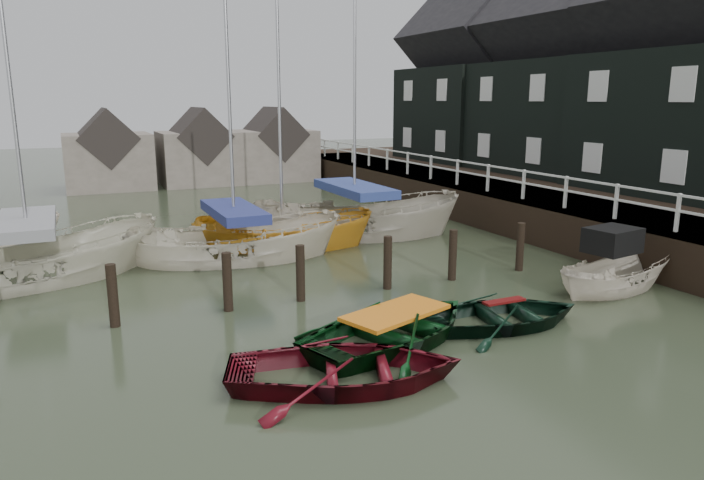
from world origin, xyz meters
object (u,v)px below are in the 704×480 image
motorboat (614,285)px  sailboat_b (236,257)px  sailboat_c (283,246)px  rowboat_red (346,384)px  rowboat_green (395,342)px  sailboat_a (33,280)px  sailboat_d (355,234)px  rowboat_dkgreen (503,325)px

motorboat → sailboat_b: size_ratio=0.37×
sailboat_c → motorboat: bearing=-121.1°
motorboat → sailboat_b: bearing=39.8°
rowboat_red → rowboat_green: (1.69, 1.31, 0.00)m
sailboat_a → sailboat_d: sailboat_d is taller
rowboat_red → motorboat: size_ratio=0.99×
rowboat_red → rowboat_dkgreen: bearing=-54.5°
rowboat_dkgreen → sailboat_d: sailboat_d is taller
rowboat_dkgreen → sailboat_a: size_ratio=0.30×
motorboat → sailboat_a: sailboat_a is taller
rowboat_dkgreen → sailboat_b: (-3.88, 8.13, 0.06)m
sailboat_a → sailboat_d: size_ratio=0.99×
sailboat_c → sailboat_d: size_ratio=0.80×
sailboat_a → sailboat_d: bearing=-95.3°
sailboat_b → sailboat_d: sailboat_d is taller
rowboat_red → sailboat_c: size_ratio=0.42×
rowboat_dkgreen → sailboat_a: (-9.49, 8.01, 0.06)m
sailboat_c → rowboat_green: bearing=-162.6°
rowboat_red → sailboat_c: 10.61m
rowboat_red → sailboat_d: size_ratio=0.34×
rowboat_red → rowboat_green: size_ratio=0.95×
rowboat_red → rowboat_green: 2.14m
sailboat_c → sailboat_b: bearing=140.1°
sailboat_d → rowboat_green: bearing=-179.2°
rowboat_red → rowboat_green: rowboat_green is taller
rowboat_dkgreen → rowboat_green: bearing=95.8°
rowboat_red → motorboat: bearing=-55.9°
rowboat_red → sailboat_d: sailboat_d is taller
sailboat_a → sailboat_b: (5.62, 0.12, 0.00)m
rowboat_red → motorboat: 8.88m
motorboat → sailboat_d: (-3.40, 8.76, -0.05)m
rowboat_dkgreen → sailboat_d: size_ratio=0.30×
sailboat_b → sailboat_d: size_ratio=0.92×
rowboat_red → rowboat_green: bearing=-32.2°
sailboat_b → sailboat_d: (4.79, 1.59, -0.00)m
rowboat_green → sailboat_a: sailboat_a is taller
sailboat_b → sailboat_c: sailboat_b is taller
sailboat_a → sailboat_c: 7.58m
sailboat_a → sailboat_d: 10.55m
rowboat_green → rowboat_red: bearing=108.3°
rowboat_red → sailboat_a: bearing=49.4°
rowboat_green → rowboat_dkgreen: bearing=-112.0°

